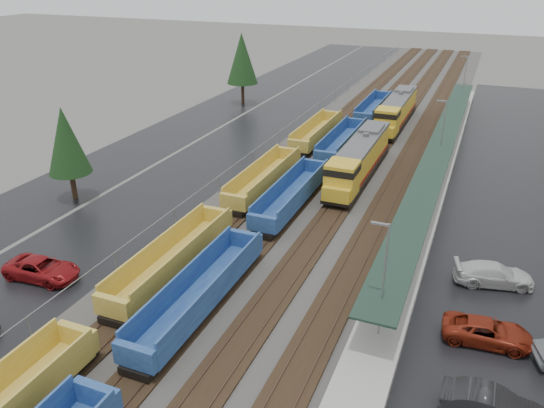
{
  "coord_description": "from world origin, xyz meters",
  "views": [
    {
      "loc": [
        13.35,
        -5.93,
        20.86
      ],
      "look_at": [
        -2.3,
        32.03,
        2.0
      ],
      "focal_mm": 35.0,
      "sensor_mm": 36.0,
      "label": 1
    }
  ],
  "objects_px": {
    "locomotive_lead": "(359,159)",
    "locomotive_trail": "(396,111)",
    "parked_car_west_c": "(42,269)",
    "parked_car_east_b": "(487,332)",
    "parked_car_east_a": "(493,407)",
    "well_string_blue": "(254,236)",
    "well_string_yellow": "(173,259)",
    "parked_car_east_c": "(494,275)"
  },
  "relations": [
    {
      "from": "locomotive_lead",
      "to": "locomotive_trail",
      "type": "bearing_deg",
      "value": 90.0
    },
    {
      "from": "parked_car_west_c",
      "to": "parked_car_east_b",
      "type": "bearing_deg",
      "value": -85.2
    },
    {
      "from": "locomotive_lead",
      "to": "parked_car_west_c",
      "type": "height_order",
      "value": "locomotive_lead"
    },
    {
      "from": "parked_car_east_a",
      "to": "parked_car_west_c",
      "type": "bearing_deg",
      "value": 87.98
    },
    {
      "from": "locomotive_lead",
      "to": "well_string_blue",
      "type": "xyz_separation_m",
      "value": [
        -4.0,
        -17.5,
        -1.09
      ]
    },
    {
      "from": "locomotive_lead",
      "to": "well_string_yellow",
      "type": "relative_size",
      "value": 0.23
    },
    {
      "from": "locomotive_lead",
      "to": "well_string_blue",
      "type": "bearing_deg",
      "value": -102.88
    },
    {
      "from": "parked_car_east_b",
      "to": "parked_car_east_c",
      "type": "bearing_deg",
      "value": -5.7
    },
    {
      "from": "parked_car_west_c",
      "to": "parked_car_east_c",
      "type": "xyz_separation_m",
      "value": [
        30.02,
        11.55,
        0.02
      ]
    },
    {
      "from": "locomotive_trail",
      "to": "well_string_blue",
      "type": "height_order",
      "value": "locomotive_trail"
    },
    {
      "from": "parked_car_west_c",
      "to": "parked_car_east_c",
      "type": "relative_size",
      "value": 1.02
    },
    {
      "from": "locomotive_lead",
      "to": "parked_car_east_a",
      "type": "height_order",
      "value": "locomotive_lead"
    },
    {
      "from": "parked_car_east_b",
      "to": "locomotive_trail",
      "type": "bearing_deg",
      "value": 12.95
    },
    {
      "from": "well_string_blue",
      "to": "parked_car_east_c",
      "type": "distance_m",
      "value": 17.78
    },
    {
      "from": "well_string_yellow",
      "to": "well_string_blue",
      "type": "height_order",
      "value": "well_string_blue"
    },
    {
      "from": "locomotive_trail",
      "to": "parked_car_west_c",
      "type": "height_order",
      "value": "locomotive_trail"
    },
    {
      "from": "well_string_yellow",
      "to": "parked_car_west_c",
      "type": "relative_size",
      "value": 14.91
    },
    {
      "from": "parked_car_west_c",
      "to": "parked_car_east_a",
      "type": "relative_size",
      "value": 1.1
    },
    {
      "from": "locomotive_lead",
      "to": "parked_car_west_c",
      "type": "distance_m",
      "value": 31.79
    },
    {
      "from": "parked_car_east_b",
      "to": "parked_car_east_c",
      "type": "xyz_separation_m",
      "value": [
        0.17,
        6.86,
        0.06
      ]
    },
    {
      "from": "well_string_yellow",
      "to": "parked_car_west_c",
      "type": "distance_m",
      "value": 9.37
    },
    {
      "from": "well_string_yellow",
      "to": "parked_car_east_a",
      "type": "height_order",
      "value": "well_string_yellow"
    },
    {
      "from": "well_string_blue",
      "to": "parked_car_west_c",
      "type": "distance_m",
      "value": 15.72
    },
    {
      "from": "locomotive_lead",
      "to": "parked_car_east_a",
      "type": "xyz_separation_m",
      "value": [
        13.97,
        -28.76,
        -1.44
      ]
    },
    {
      "from": "locomotive_lead",
      "to": "parked_car_east_a",
      "type": "distance_m",
      "value": 32.01
    },
    {
      "from": "locomotive_lead",
      "to": "parked_car_east_b",
      "type": "distance_m",
      "value": 26.32
    },
    {
      "from": "locomotive_trail",
      "to": "well_string_yellow",
      "type": "relative_size",
      "value": 0.23
    },
    {
      "from": "parked_car_east_a",
      "to": "parked_car_east_b",
      "type": "distance_m",
      "value": 6.25
    },
    {
      "from": "well_string_blue",
      "to": "parked_car_east_b",
      "type": "relative_size",
      "value": 19.3
    },
    {
      "from": "locomotive_lead",
      "to": "well_string_yellow",
      "type": "bearing_deg",
      "value": -109.18
    },
    {
      "from": "locomotive_lead",
      "to": "parked_car_east_c",
      "type": "relative_size",
      "value": 3.42
    },
    {
      "from": "well_string_yellow",
      "to": "locomotive_lead",
      "type": "bearing_deg",
      "value": 70.82
    },
    {
      "from": "parked_car_east_c",
      "to": "parked_car_east_b",
      "type": "bearing_deg",
      "value": 165.1
    },
    {
      "from": "parked_car_east_c",
      "to": "well_string_yellow",
      "type": "bearing_deg",
      "value": 95.15
    },
    {
      "from": "locomotive_lead",
      "to": "parked_car_east_b",
      "type": "xyz_separation_m",
      "value": [
        13.51,
        -22.54,
        -1.53
      ]
    },
    {
      "from": "locomotive_lead",
      "to": "well_string_blue",
      "type": "distance_m",
      "value": 17.98
    },
    {
      "from": "parked_car_east_a",
      "to": "parked_car_east_b",
      "type": "xyz_separation_m",
      "value": [
        -0.46,
        6.23,
        -0.1
      ]
    },
    {
      "from": "well_string_yellow",
      "to": "parked_car_east_c",
      "type": "xyz_separation_m",
      "value": [
        21.68,
        7.31,
        -0.37
      ]
    },
    {
      "from": "parked_car_east_a",
      "to": "parked_car_east_c",
      "type": "relative_size",
      "value": 0.92
    },
    {
      "from": "well_string_blue",
      "to": "parked_car_west_c",
      "type": "bearing_deg",
      "value": -141.76
    },
    {
      "from": "parked_car_west_c",
      "to": "locomotive_trail",
      "type": "bearing_deg",
      "value": -22.86
    },
    {
      "from": "well_string_yellow",
      "to": "parked_car_west_c",
      "type": "height_order",
      "value": "well_string_yellow"
    }
  ]
}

